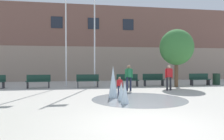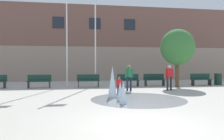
{
  "view_description": "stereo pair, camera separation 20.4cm",
  "coord_description": "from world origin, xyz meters",
  "px_view_note": "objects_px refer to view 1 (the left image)",
  "views": [
    {
      "loc": [
        -1.83,
        -5.47,
        1.66
      ],
      "look_at": [
        0.34,
        7.25,
        1.3
      ],
      "focal_mm": 35.0,
      "sensor_mm": 36.0,
      "label": 1
    },
    {
      "loc": [
        -1.63,
        -5.5,
        1.66
      ],
      "look_at": [
        0.34,
        7.25,
        1.3
      ],
      "focal_mm": 35.0,
      "sensor_mm": 36.0,
      "label": 2
    }
  ],
  "objects_px": {
    "park_bench_center": "(88,81)",
    "trash_can": "(216,79)",
    "flagpole_right": "(95,26)",
    "park_bench_near_trashcan": "(153,80)",
    "park_bench_far_right": "(200,79)",
    "park_bench_under_right_flagpole": "(128,80)",
    "park_bench_under_left_flagpole": "(38,81)",
    "child_in_fountain": "(120,85)",
    "flagpole_left": "(66,25)",
    "street_tree_near_building": "(177,47)",
    "teen_by_trashcan": "(169,76)",
    "adult_in_red": "(129,76)"
  },
  "relations": [
    {
      "from": "park_bench_under_right_flagpole",
      "to": "teen_by_trashcan",
      "type": "xyz_separation_m",
      "value": [
        1.99,
        -2.7,
        0.45
      ]
    },
    {
      "from": "park_bench_center",
      "to": "park_bench_near_trashcan",
      "type": "height_order",
      "value": "same"
    },
    {
      "from": "child_in_fountain",
      "to": "flagpole_left",
      "type": "height_order",
      "value": "flagpole_left"
    },
    {
      "from": "park_bench_center",
      "to": "street_tree_near_building",
      "type": "relative_size",
      "value": 0.39
    },
    {
      "from": "child_in_fountain",
      "to": "flagpole_right",
      "type": "bearing_deg",
      "value": 173.29
    },
    {
      "from": "park_bench_center",
      "to": "trash_can",
      "type": "bearing_deg",
      "value": 0.73
    },
    {
      "from": "teen_by_trashcan",
      "to": "park_bench_near_trashcan",
      "type": "bearing_deg",
      "value": -94.13
    },
    {
      "from": "park_bench_center",
      "to": "park_bench_under_right_flagpole",
      "type": "bearing_deg",
      "value": -0.24
    },
    {
      "from": "adult_in_red",
      "to": "park_bench_under_left_flagpole",
      "type": "bearing_deg",
      "value": -124.45
    },
    {
      "from": "street_tree_near_building",
      "to": "park_bench_center",
      "type": "bearing_deg",
      "value": 172.41
    },
    {
      "from": "park_bench_center",
      "to": "park_bench_under_right_flagpole",
      "type": "xyz_separation_m",
      "value": [
        2.91,
        -0.01,
        0.0
      ]
    },
    {
      "from": "park_bench_near_trashcan",
      "to": "teen_by_trashcan",
      "type": "xyz_separation_m",
      "value": [
        -0.06,
        -2.87,
        0.45
      ]
    },
    {
      "from": "park_bench_under_right_flagpole",
      "to": "street_tree_near_building",
      "type": "height_order",
      "value": "street_tree_near_building"
    },
    {
      "from": "child_in_fountain",
      "to": "flagpole_right",
      "type": "relative_size",
      "value": 0.11
    },
    {
      "from": "park_bench_under_right_flagpole",
      "to": "adult_in_red",
      "type": "xyz_separation_m",
      "value": [
        -0.52,
        -2.42,
        0.45
      ]
    },
    {
      "from": "park_bench_far_right",
      "to": "trash_can",
      "type": "bearing_deg",
      "value": 6.19
    },
    {
      "from": "park_bench_near_trashcan",
      "to": "trash_can",
      "type": "bearing_deg",
      "value": -0.32
    },
    {
      "from": "park_bench_under_right_flagpole",
      "to": "trash_can",
      "type": "bearing_deg",
      "value": 1.12
    },
    {
      "from": "flagpole_left",
      "to": "street_tree_near_building",
      "type": "xyz_separation_m",
      "value": [
        7.83,
        -1.85,
        -1.7
      ]
    },
    {
      "from": "trash_can",
      "to": "adult_in_red",
      "type": "bearing_deg",
      "value": -161.84
    },
    {
      "from": "park_bench_under_right_flagpole",
      "to": "trash_can",
      "type": "relative_size",
      "value": 1.78
    },
    {
      "from": "park_bench_near_trashcan",
      "to": "park_bench_far_right",
      "type": "relative_size",
      "value": 1.0
    },
    {
      "from": "child_in_fountain",
      "to": "park_bench_near_trashcan",
      "type": "bearing_deg",
      "value": 127.36
    },
    {
      "from": "flagpole_right",
      "to": "flagpole_left",
      "type": "bearing_deg",
      "value": 180.0
    },
    {
      "from": "park_bench_under_right_flagpole",
      "to": "teen_by_trashcan",
      "type": "relative_size",
      "value": 1.01
    },
    {
      "from": "teen_by_trashcan",
      "to": "flagpole_left",
      "type": "xyz_separation_m",
      "value": [
        -6.41,
        3.73,
        3.62
      ]
    },
    {
      "from": "child_in_fountain",
      "to": "trash_can",
      "type": "xyz_separation_m",
      "value": [
        8.81,
        4.57,
        -0.13
      ]
    },
    {
      "from": "park_bench_under_right_flagpole",
      "to": "flagpole_left",
      "type": "bearing_deg",
      "value": 166.98
    },
    {
      "from": "teen_by_trashcan",
      "to": "flagpole_left",
      "type": "relative_size",
      "value": 0.18
    },
    {
      "from": "flagpole_right",
      "to": "street_tree_near_building",
      "type": "height_order",
      "value": "flagpole_right"
    },
    {
      "from": "park_bench_under_right_flagpole",
      "to": "park_bench_under_left_flagpole",
      "type": "bearing_deg",
      "value": 179.42
    },
    {
      "from": "adult_in_red",
      "to": "street_tree_near_building",
      "type": "xyz_separation_m",
      "value": [
        3.92,
        1.59,
        1.91
      ]
    },
    {
      "from": "park_bench_center",
      "to": "adult_in_red",
      "type": "distance_m",
      "value": 3.44
    },
    {
      "from": "park_bench_far_right",
      "to": "adult_in_red",
      "type": "distance_m",
      "value": 6.7
    },
    {
      "from": "park_bench_under_left_flagpole",
      "to": "child_in_fountain",
      "type": "distance_m",
      "value": 6.56
    },
    {
      "from": "park_bench_near_trashcan",
      "to": "child_in_fountain",
      "type": "distance_m",
      "value": 5.82
    },
    {
      "from": "flagpole_right",
      "to": "trash_can",
      "type": "distance_m",
      "value": 10.48
    },
    {
      "from": "park_bench_near_trashcan",
      "to": "park_bench_far_right",
      "type": "distance_m",
      "value": 3.69
    },
    {
      "from": "child_in_fountain",
      "to": "trash_can",
      "type": "distance_m",
      "value": 9.93
    },
    {
      "from": "park_bench_center",
      "to": "teen_by_trashcan",
      "type": "xyz_separation_m",
      "value": [
        4.9,
        -2.71,
        0.45
      ]
    },
    {
      "from": "adult_in_red",
      "to": "flagpole_left",
      "type": "distance_m",
      "value": 6.34
    },
    {
      "from": "child_in_fountain",
      "to": "adult_in_red",
      "type": "relative_size",
      "value": 0.62
    },
    {
      "from": "park_bench_under_left_flagpole",
      "to": "park_bench_under_right_flagpole",
      "type": "xyz_separation_m",
      "value": [
        6.29,
        -0.06,
        0.0
      ]
    },
    {
      "from": "park_bench_far_right",
      "to": "flagpole_left",
      "type": "xyz_separation_m",
      "value": [
        -10.16,
        1.05,
        4.07
      ]
    },
    {
      "from": "flagpole_right",
      "to": "trash_can",
      "type": "bearing_deg",
      "value": -5.25
    },
    {
      "from": "teen_by_trashcan",
      "to": "flagpole_left",
      "type": "distance_m",
      "value": 8.25
    },
    {
      "from": "street_tree_near_building",
      "to": "adult_in_red",
      "type": "bearing_deg",
      "value": -157.93
    },
    {
      "from": "child_in_fountain",
      "to": "street_tree_near_building",
      "type": "xyz_separation_m",
      "value": [
        4.92,
        3.6,
        2.27
      ]
    },
    {
      "from": "park_bench_under_left_flagpole",
      "to": "park_bench_under_right_flagpole",
      "type": "distance_m",
      "value": 6.29
    },
    {
      "from": "park_bench_under_left_flagpole",
      "to": "street_tree_near_building",
      "type": "distance_m",
      "value": 10.02
    }
  ]
}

